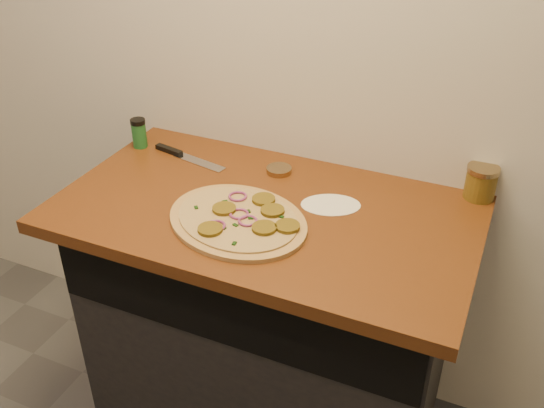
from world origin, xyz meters
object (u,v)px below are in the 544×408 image
at_px(pizza, 239,219).
at_px(spice_shaker, 139,133).
at_px(chefs_knife, 183,156).
at_px(salsa_jar, 481,182).

relative_size(pizza, spice_shaker, 5.24).
bearing_deg(pizza, chefs_knife, 141.26).
xyz_separation_m(pizza, chefs_knife, (-0.34, 0.28, -0.00)).
height_order(chefs_knife, salsa_jar, salsa_jar).
bearing_deg(spice_shaker, pizza, -28.82).
relative_size(chefs_knife, spice_shaker, 2.84).
bearing_deg(chefs_knife, pizza, -38.74).
relative_size(salsa_jar, spice_shaker, 1.00).
bearing_deg(chefs_knife, salsa_jar, 7.97).
bearing_deg(spice_shaker, chefs_knife, -2.77).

